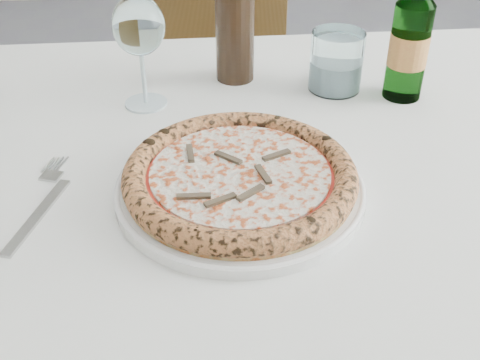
{
  "coord_description": "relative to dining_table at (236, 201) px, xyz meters",
  "views": [
    {
      "loc": [
        -0.28,
        -0.72,
        1.21
      ],
      "look_at": [
        -0.24,
        -0.11,
        0.78
      ],
      "focal_mm": 45.0,
      "sensor_mm": 36.0,
      "label": 1
    }
  ],
  "objects": [
    {
      "name": "dining_table",
      "position": [
        0.0,
        0.0,
        0.0
      ],
      "size": [
        1.46,
        0.89,
        0.76
      ],
      "color": "brown",
      "rests_on": "floor"
    },
    {
      "name": "chair_far",
      "position": [
        -0.03,
        0.77,
        -0.13
      ],
      "size": [
        0.46,
        0.46,
        0.93
      ],
      "color": "brown",
      "rests_on": "floor"
    },
    {
      "name": "plate",
      "position": [
        -0.0,
        -0.1,
        0.1
      ],
      "size": [
        0.32,
        0.32,
        0.02
      ],
      "color": "white",
      "rests_on": "dining_table"
    },
    {
      "name": "pizza",
      "position": [
        -0.0,
        -0.1,
        0.12
      ],
      "size": [
        0.29,
        0.29,
        0.03
      ],
      "color": "tan",
      "rests_on": "plate"
    },
    {
      "name": "fork",
      "position": [
        -0.25,
        -0.11,
        0.09
      ],
      "size": [
        0.06,
        0.21,
        0.0
      ],
      "color": "#ACACAC",
      "rests_on": "dining_table"
    },
    {
      "name": "wine_glass",
      "position": [
        -0.13,
        0.15,
        0.21
      ],
      "size": [
        0.08,
        0.08,
        0.18
      ],
      "color": "silver",
      "rests_on": "dining_table"
    },
    {
      "name": "tumbler",
      "position": [
        0.18,
        0.19,
        0.13
      ],
      "size": [
        0.09,
        0.09,
        0.1
      ],
      "color": "white",
      "rests_on": "dining_table"
    },
    {
      "name": "beer_bottle",
      "position": [
        0.28,
        0.15,
        0.18
      ],
      "size": [
        0.06,
        0.06,
        0.24
      ],
      "color": "#3B7637",
      "rests_on": "dining_table"
    },
    {
      "name": "wine_bottle",
      "position": [
        0.01,
        0.24,
        0.2
      ],
      "size": [
        0.06,
        0.06,
        0.26
      ],
      "color": "black",
      "rests_on": "dining_table"
    }
  ]
}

